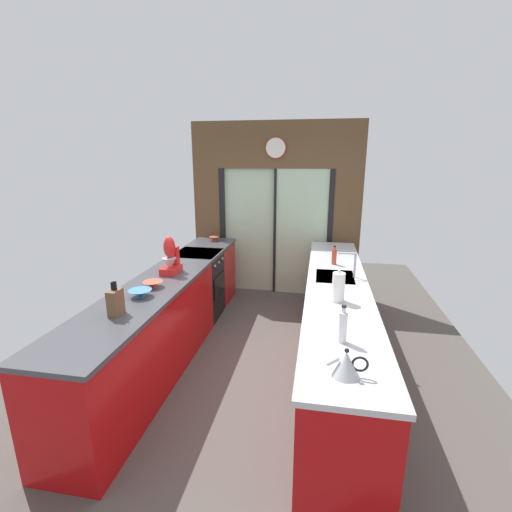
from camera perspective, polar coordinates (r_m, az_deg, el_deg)
The scene contains 15 objects.
ground_plane at distance 4.45m, azimuth -0.19°, elevation -13.82°, with size 5.04×7.60×0.02m, color #4C4742.
back_wall_unit at distance 5.70m, azimuth 3.10°, elevation 8.93°, with size 2.64×0.12×2.70m.
left_counter_run at distance 4.09m, azimuth -14.26°, elevation -9.62°, with size 0.62×3.80×0.92m.
right_counter_run at distance 3.91m, azimuth 12.44°, elevation -10.68°, with size 0.62×3.80×0.92m.
sink_faucet at distance 3.93m, azimuth 15.01°, elevation -0.76°, with size 0.19×0.02×0.27m.
oven_range at distance 5.05m, azimuth -9.07°, elevation -4.57°, with size 0.60×0.60×0.92m.
mixing_bowl_near at distance 3.47m, azimuth -17.90°, elevation -5.62°, with size 0.21×0.21×0.07m.
mixing_bowl_mid at distance 3.69m, azimuth -16.04°, elevation -4.30°, with size 0.19×0.19×0.06m.
mixing_bowl_far at distance 5.57m, azimuth -6.68°, elevation 2.75°, with size 0.16×0.16×0.07m.
knife_block at distance 3.13m, azimuth -21.40°, elevation -6.84°, with size 0.08×0.14×0.29m.
stand_mixer at distance 4.04m, azimuth -13.40°, elevation -0.52°, with size 0.17×0.27×0.42m.
kettle at distance 2.24m, azimuth 14.12°, elevation -16.27°, with size 0.24×0.17×0.18m.
soap_bottle_near at distance 2.58m, azimuth 13.60°, elevation -10.81°, with size 0.06×0.06×0.27m.
soap_bottle_far at distance 4.39m, azimuth 12.30°, elevation -0.08°, with size 0.06×0.06×0.23m.
paper_towel_roll at distance 3.26m, azimuth 12.94°, elevation -4.86°, with size 0.13×0.13×0.29m.
Camera 1 is at (0.70, -3.22, 2.15)m, focal length 25.20 mm.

